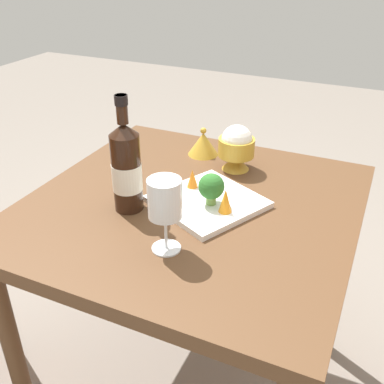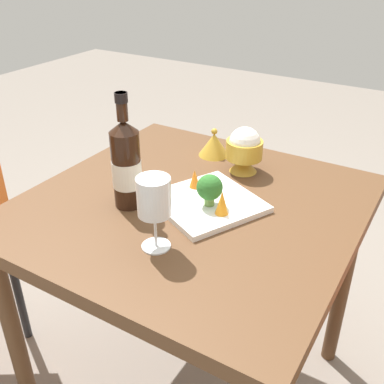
% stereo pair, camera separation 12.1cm
% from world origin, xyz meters
% --- Properties ---
extents(ground_plane, '(8.00, 8.00, 0.00)m').
position_xyz_m(ground_plane, '(0.00, 0.00, 0.00)').
color(ground_plane, gray).
extents(dining_table, '(0.87, 0.87, 0.75)m').
position_xyz_m(dining_table, '(0.00, 0.00, 0.66)').
color(dining_table, brown).
rests_on(dining_table, ground_plane).
extents(wine_bottle, '(0.08, 0.08, 0.31)m').
position_xyz_m(wine_bottle, '(0.14, 0.10, 0.87)').
color(wine_bottle, black).
rests_on(wine_bottle, dining_table).
extents(wine_glass, '(0.08, 0.08, 0.18)m').
position_xyz_m(wine_glass, '(-0.03, 0.22, 0.88)').
color(wine_glass, white).
rests_on(wine_glass, dining_table).
extents(rice_bowl, '(0.11, 0.11, 0.14)m').
position_xyz_m(rice_bowl, '(-0.04, -0.24, 0.82)').
color(rice_bowl, gold).
rests_on(rice_bowl, dining_table).
extents(rice_bowl_lid, '(0.10, 0.10, 0.09)m').
position_xyz_m(rice_bowl_lid, '(0.09, -0.30, 0.79)').
color(rice_bowl_lid, gold).
rests_on(rice_bowl_lid, dining_table).
extents(serving_plate, '(0.33, 0.33, 0.02)m').
position_xyz_m(serving_plate, '(-0.04, -0.01, 0.76)').
color(serving_plate, white).
rests_on(serving_plate, dining_table).
extents(broccoli_floret, '(0.07, 0.07, 0.09)m').
position_xyz_m(broccoli_floret, '(-0.06, 0.01, 0.81)').
color(broccoli_floret, '#729E4C').
rests_on(broccoli_floret, serving_plate).
extents(carrot_garnish_left, '(0.03, 0.03, 0.06)m').
position_xyz_m(carrot_garnish_left, '(-0.11, 0.03, 0.80)').
color(carrot_garnish_left, orange).
rests_on(carrot_garnish_left, serving_plate).
extents(carrot_garnish_right, '(0.03, 0.03, 0.05)m').
position_xyz_m(carrot_garnish_right, '(0.02, -0.05, 0.79)').
color(carrot_garnish_right, orange).
rests_on(carrot_garnish_right, serving_plate).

